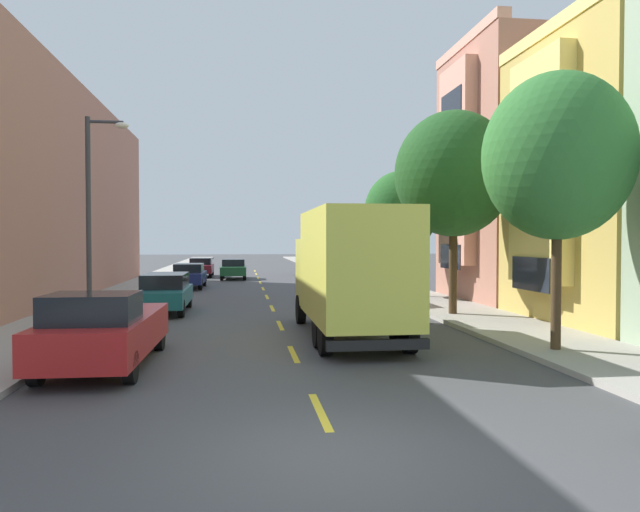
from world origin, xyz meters
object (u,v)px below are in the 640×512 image
Objects in this scene: parked_pickup_red at (104,330)px; parked_sedan_burgundy at (201,267)px; parked_hatchback_black at (312,266)px; parked_sedan_silver at (338,276)px; street_tree_second at (454,174)px; parked_wagon_white at (374,287)px; street_lamp at (93,204)px; moving_forest_sedan at (233,269)px; parked_sedan_navy at (189,275)px; delivery_box_truck at (349,268)px; street_tree_third at (401,212)px; parked_wagon_teal at (165,292)px; street_tree_nearest at (558,157)px.

parked_sedan_burgundy is (-0.00, 33.03, -0.08)m from parked_pickup_red.
parked_sedan_silver is at bearing -90.20° from parked_hatchback_black.
street_tree_second is 1.56× the size of parked_wagon_white.
street_lamp reaches higher than moving_forest_sedan.
parked_sedan_navy is at bearing 125.95° from street_tree_second.
delivery_box_truck is 19.90m from parked_sedan_navy.
parked_sedan_silver is (10.26, 14.29, -3.23)m from street_lamp.
parked_hatchback_black is (10.31, 27.70, -3.23)m from street_lamp.
parked_hatchback_black is 13.41m from parked_sedan_silver.
parked_wagon_white is (-1.96, -2.91, -3.38)m from street_tree_third.
parked_sedan_burgundy is (-8.62, 12.54, 0.00)m from parked_sedan_silver.
parked_wagon_teal is (-10.64, 2.97, -4.42)m from street_tree_second.
street_lamp is 1.45× the size of parked_sedan_silver.
moving_forest_sedan is (2.50, 30.02, -0.08)m from parked_pickup_red.
parked_sedan_navy is at bearing 90.30° from parked_wagon_teal.
street_lamp reaches higher than street_tree_third.
parked_sedan_navy is 8.39m from moving_forest_sedan.
parked_pickup_red is 34.99m from parked_hatchback_black.
parked_hatchback_black is 7.28m from moving_forest_sedan.
parked_sedan_navy is 14.71m from parked_hatchback_black.
parked_wagon_white is 1.00× the size of parked_wagon_teal.
street_lamp is 7.14m from parked_pickup_red.
street_tree_third is 21.70m from parked_sedan_burgundy.
street_tree_nearest is 1.51× the size of moving_forest_sedan.
street_tree_nearest is at bearing -86.56° from parked_hatchback_black.
parked_wagon_white is at bearing 8.72° from parked_wagon_teal.
parked_hatchback_black is at bearing 75.66° from parked_pickup_red.
street_tree_second is 1.64× the size of parked_sedan_burgundy.
street_tree_third is 19.84m from parked_hatchback_black.
parked_sedan_silver is at bearing 98.95° from street_tree_second.
street_tree_nearest is 20.96m from parked_sedan_silver.
parked_pickup_red is 1.19× the size of moving_forest_sedan.
parked_sedan_silver is (-2.08, 6.03, -3.44)m from street_tree_third.
parked_wagon_teal is at bearing 89.65° from parked_pickup_red.
street_tree_third reaches higher than parked_wagon_teal.
street_tree_nearest reaches higher than street_lamp.
parked_pickup_red reaches higher than parked_hatchback_black.
street_tree_third is at bearing 53.50° from parked_pickup_red.
moving_forest_sedan is (-8.20, 15.56, -3.44)m from street_tree_third.
parked_sedan_silver is at bearing 67.19° from parked_pickup_red.
street_tree_second is at bearing -81.05° from parked_sedan_silver.
parked_wagon_teal is (0.06, -11.79, 0.05)m from parked_sedan_navy.
street_tree_third reaches higher than parked_hatchback_black.
delivery_box_truck is at bearing -21.65° from street_lamp.
delivery_box_truck is at bearing 27.08° from parked_pickup_red.
parked_wagon_white is at bearing -71.33° from moving_forest_sedan.
street_tree_second is at bearing -70.19° from moving_forest_sedan.
parked_sedan_burgundy is at bearing 129.81° from moving_forest_sedan.
street_tree_third is at bearing 33.82° from street_lamp.
moving_forest_sedan is (2.51, -3.01, 0.00)m from parked_sedan_burgundy.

